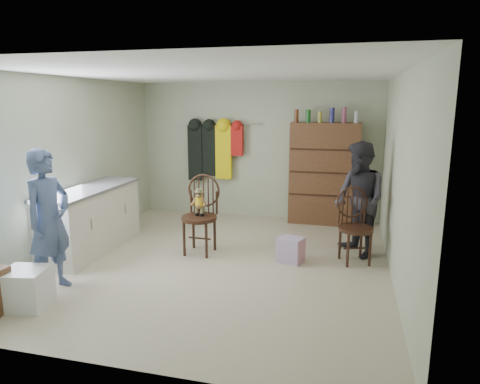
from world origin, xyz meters
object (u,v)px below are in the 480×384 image
(chair_front, at_px, (201,210))
(dresser, at_px, (324,173))
(chair_far, at_px, (354,222))
(counter, at_px, (91,219))

(chair_front, bearing_deg, dresser, 52.74)
(chair_far, xyz_separation_m, dresser, (-0.53, 1.81, 0.36))
(chair_far, relative_size, dresser, 0.50)
(chair_far, bearing_deg, chair_front, 163.77)
(chair_front, xyz_separation_m, chair_far, (2.14, 0.16, -0.08))
(chair_front, bearing_deg, chair_far, 6.34)
(chair_front, height_order, dresser, dresser)
(chair_front, bearing_deg, counter, -166.57)
(counter, bearing_deg, dresser, 35.69)
(chair_far, bearing_deg, dresser, 85.64)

